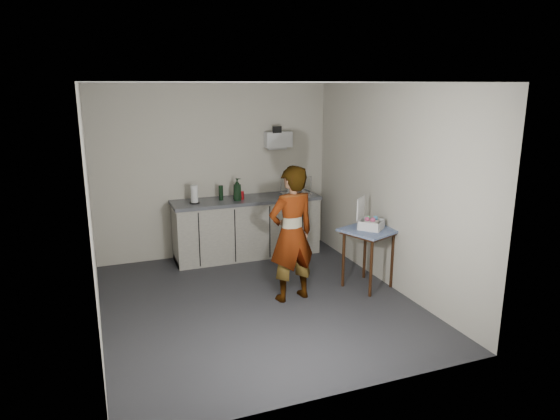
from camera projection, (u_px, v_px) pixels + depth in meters
name	position (u px, v px, depth m)	size (l,w,h in m)	color
ground	(258.00, 303.00, 6.07)	(4.00, 4.00, 0.00)	#2A2A2F
wall_back	(215.00, 171.00, 7.55)	(3.60, 0.02, 2.60)	beige
wall_right	(389.00, 188.00, 6.37)	(0.02, 4.00, 2.60)	beige
wall_left	(91.00, 213.00, 5.13)	(0.02, 4.00, 2.60)	beige
ceiling	(255.00, 83.00, 5.43)	(3.60, 4.00, 0.01)	white
kitchen_counter	(247.00, 229.00, 7.64)	(2.24, 0.62, 0.91)	black
wall_shelf	(278.00, 140.00, 7.72)	(0.42, 0.18, 0.37)	white
side_table	(369.00, 237.00, 6.39)	(0.79, 0.79, 0.78)	#38190C
standing_man	(292.00, 234.00, 5.99)	(0.61, 0.40, 1.67)	#B2A593
soap_bottle	(237.00, 189.00, 7.35)	(0.13, 0.13, 0.34)	black
soda_can	(242.00, 195.00, 7.45)	(0.06, 0.06, 0.12)	red
dark_bottle	(221.00, 193.00, 7.38)	(0.06, 0.06, 0.22)	black
paper_towel	(194.00, 195.00, 7.19)	(0.15, 0.15, 0.26)	black
dish_rack	(295.00, 190.00, 7.77)	(0.43, 0.32, 0.30)	silver
bakery_box	(370.00, 222.00, 6.37)	(0.41, 0.41, 0.40)	white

